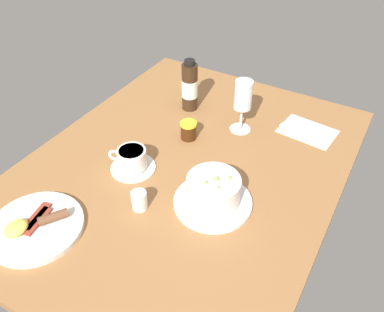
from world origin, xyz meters
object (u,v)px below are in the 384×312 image
(cutlery_setting, at_px, (306,130))
(creamer_jug, at_px, (139,200))
(porridge_bowl, at_px, (213,192))
(jam_jar, at_px, (189,130))
(breakfast_plate, at_px, (35,227))
(coffee_cup, at_px, (132,160))
(sauce_bottle_brown, at_px, (190,87))
(wine_glass, at_px, (243,98))

(cutlery_setting, height_order, creamer_jug, creamer_jug)
(porridge_bowl, xyz_separation_m, jam_jar, (0.21, 0.20, -0.01))
(breakfast_plate, bearing_deg, coffee_cup, -13.16)
(sauce_bottle_brown, relative_size, breakfast_plate, 0.78)
(coffee_cup, distance_m, wine_glass, 0.38)
(coffee_cup, relative_size, sauce_bottle_brown, 0.73)
(creamer_jug, distance_m, jam_jar, 0.32)
(porridge_bowl, bearing_deg, breakfast_plate, 131.02)
(porridge_bowl, distance_m, sauce_bottle_brown, 0.46)
(porridge_bowl, xyz_separation_m, creamer_jug, (-0.10, 0.16, -0.02))
(breakfast_plate, bearing_deg, sauce_bottle_brown, -4.49)
(cutlery_setting, relative_size, creamer_jug, 3.23)
(coffee_cup, bearing_deg, breakfast_plate, 166.84)
(wine_glass, bearing_deg, cutlery_setting, -62.63)
(cutlery_setting, relative_size, jam_jar, 3.15)
(coffee_cup, xyz_separation_m, wine_glass, (0.32, -0.18, 0.09))
(wine_glass, distance_m, jam_jar, 0.19)
(coffee_cup, relative_size, jam_jar, 2.28)
(creamer_jug, bearing_deg, coffee_cup, 43.04)
(creamer_jug, distance_m, wine_glass, 0.45)
(porridge_bowl, distance_m, jam_jar, 0.29)
(porridge_bowl, distance_m, coffee_cup, 0.26)
(cutlery_setting, bearing_deg, breakfast_plate, 148.45)
(wine_glass, bearing_deg, sauce_bottle_brown, 82.12)
(jam_jar, xyz_separation_m, breakfast_plate, (-0.50, 0.13, -0.02))
(wine_glass, height_order, sauce_bottle_brown, sauce_bottle_brown)
(creamer_jug, bearing_deg, porridge_bowl, -56.34)
(cutlery_setting, distance_m, wine_glass, 0.24)
(breakfast_plate, bearing_deg, wine_glass, -22.23)
(coffee_cup, xyz_separation_m, sauce_bottle_brown, (0.35, 0.02, 0.05))
(porridge_bowl, height_order, cutlery_setting, porridge_bowl)
(cutlery_setting, height_order, jam_jar, jam_jar)
(breakfast_plate, bearing_deg, jam_jar, -15.05)
(sauce_bottle_brown, bearing_deg, coffee_cup, -177.00)
(porridge_bowl, relative_size, wine_glass, 1.17)
(sauce_bottle_brown, bearing_deg, porridge_bowl, -142.35)
(jam_jar, relative_size, sauce_bottle_brown, 0.32)
(wine_glass, height_order, breakfast_plate, wine_glass)
(jam_jar, bearing_deg, coffee_cup, 162.25)
(porridge_bowl, distance_m, breakfast_plate, 0.44)
(coffee_cup, height_order, sauce_bottle_brown, sauce_bottle_brown)
(creamer_jug, xyz_separation_m, jam_jar, (0.31, 0.04, 0.00))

